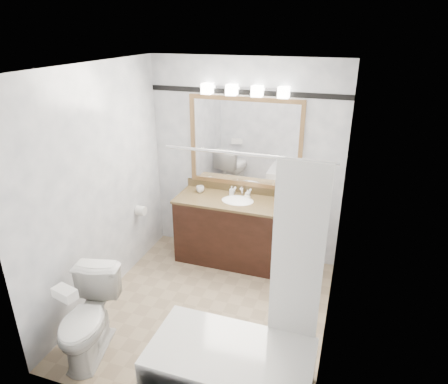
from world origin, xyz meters
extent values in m
cube|color=tan|center=(0.00, 0.00, -0.01)|extent=(2.40, 2.60, 0.01)
cube|color=white|center=(0.00, 0.00, 2.50)|extent=(2.40, 2.60, 0.01)
cube|color=white|center=(0.00, 1.30, 1.25)|extent=(2.40, 0.01, 2.50)
cube|color=white|center=(0.00, -1.30, 1.25)|extent=(2.40, 0.01, 2.50)
cube|color=white|center=(-1.20, 0.00, 1.25)|extent=(0.01, 2.60, 2.50)
cube|color=white|center=(1.20, 0.00, 1.25)|extent=(0.01, 2.60, 2.50)
cube|color=black|center=(0.00, 1.01, 0.41)|extent=(1.50, 0.55, 0.82)
cube|color=olive|center=(0.00, 1.01, 0.83)|extent=(1.53, 0.58, 0.03)
cube|color=olive|center=(0.00, 1.29, 0.90)|extent=(1.53, 0.03, 0.10)
ellipsoid|color=white|center=(0.00, 1.01, 0.82)|extent=(0.44, 0.34, 0.14)
cube|color=olive|center=(0.00, 1.28, 2.02)|extent=(1.40, 0.04, 0.05)
cube|color=olive|center=(0.00, 1.28, 0.97)|extent=(1.40, 0.04, 0.05)
cube|color=olive|center=(-0.68, 1.28, 1.50)|extent=(0.05, 0.04, 1.00)
cube|color=olive|center=(0.68, 1.28, 1.50)|extent=(0.05, 0.04, 1.00)
cube|color=white|center=(0.00, 1.29, 1.50)|extent=(1.30, 0.01, 1.00)
cube|color=silver|center=(0.00, 1.27, 2.15)|extent=(0.90, 0.05, 0.03)
cube|color=white|center=(-0.45, 1.22, 2.13)|extent=(0.12, 0.12, 0.12)
cube|color=white|center=(-0.15, 1.22, 2.13)|extent=(0.12, 0.12, 0.12)
cube|color=white|center=(0.15, 1.22, 2.13)|extent=(0.12, 0.12, 0.12)
cube|color=white|center=(0.45, 1.22, 2.13)|extent=(0.12, 0.12, 0.12)
cube|color=black|center=(0.00, 1.29, 2.10)|extent=(2.40, 0.01, 0.06)
cube|color=white|center=(0.53, -0.92, 0.23)|extent=(1.30, 0.72, 0.45)
cylinder|color=silver|center=(0.53, -0.54, 1.95)|extent=(1.30, 0.02, 0.02)
cube|color=white|center=(0.95, -0.55, 1.18)|extent=(0.40, 0.04, 1.55)
cylinder|color=white|center=(-1.14, 0.66, 0.70)|extent=(0.11, 0.12, 0.12)
imported|color=white|center=(-0.82, -0.91, 0.39)|extent=(0.59, 0.84, 0.77)
cube|color=white|center=(-0.82, -1.12, 0.82)|extent=(0.22, 0.16, 0.08)
cylinder|color=black|center=(0.59, 0.94, 0.86)|extent=(0.17, 0.17, 0.02)
cylinder|color=black|center=(0.59, 1.00, 0.98)|extent=(0.14, 0.14, 0.25)
sphere|color=black|center=(0.59, 1.00, 1.10)|extent=(0.15, 0.15, 0.15)
cube|color=black|center=(0.60, 0.92, 1.06)|extent=(0.11, 0.11, 0.05)
cylinder|color=silver|center=(0.60, 0.92, 0.89)|extent=(0.06, 0.06, 0.06)
imported|color=white|center=(-0.53, 1.11, 0.89)|extent=(0.11, 0.11, 0.08)
imported|color=white|center=(-0.54, 1.13, 0.89)|extent=(0.08, 0.08, 0.07)
imported|color=white|center=(-0.12, 1.16, 0.91)|extent=(0.05, 0.06, 0.11)
imported|color=white|center=(0.08, 1.19, 0.89)|extent=(0.07, 0.07, 0.08)
cube|color=beige|center=(0.08, 1.13, 0.86)|extent=(0.08, 0.06, 0.02)
camera|label=1|loc=(1.25, -3.22, 2.83)|focal=32.00mm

